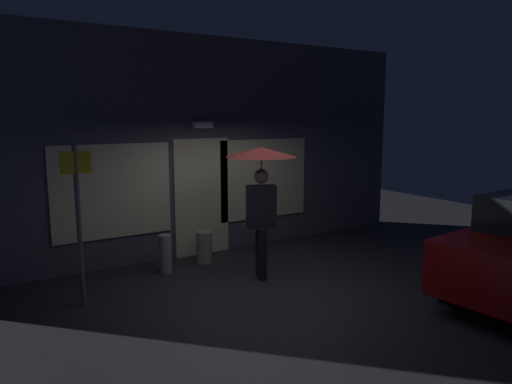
# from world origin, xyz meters

# --- Properties ---
(ground_plane) EXTENTS (18.00, 18.00, 0.00)m
(ground_plane) POSITION_xyz_m (0.00, 0.00, 0.00)
(ground_plane) COLOR #26262B
(building_facade) EXTENTS (9.64, 0.48, 4.07)m
(building_facade) POSITION_xyz_m (-0.00, 2.34, 2.01)
(building_facade) COLOR #4C4C56
(building_facade) RESTS_ON ground
(person_with_umbrella) EXTENTS (1.12, 1.12, 2.13)m
(person_with_umbrella) POSITION_xyz_m (0.20, 0.42, 1.63)
(person_with_umbrella) COLOR black
(person_with_umbrella) RESTS_ON ground
(street_sign_post) EXTENTS (0.40, 0.07, 2.25)m
(street_sign_post) POSITION_xyz_m (-2.52, 0.80, 1.28)
(street_sign_post) COLOR #595B60
(street_sign_post) RESTS_ON ground
(sidewalk_bollard) EXTENTS (0.28, 0.28, 0.57)m
(sidewalk_bollard) POSITION_xyz_m (-0.23, 1.64, 0.29)
(sidewalk_bollard) COLOR #9E998E
(sidewalk_bollard) RESTS_ON ground
(sidewalk_bollard_2) EXTENTS (0.21, 0.21, 0.66)m
(sidewalk_bollard_2) POSITION_xyz_m (-1.04, 1.47, 0.33)
(sidewalk_bollard_2) COLOR #9E998E
(sidewalk_bollard_2) RESTS_ON ground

